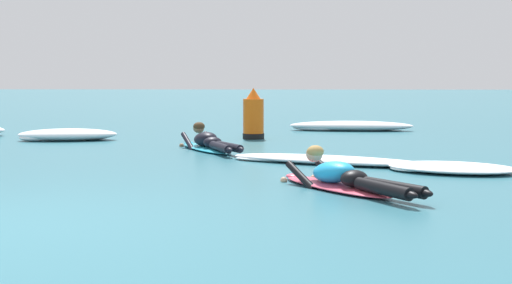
% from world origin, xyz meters
% --- Properties ---
extents(ground_plane, '(120.00, 120.00, 0.00)m').
position_xyz_m(ground_plane, '(0.00, 10.00, 0.00)').
color(ground_plane, '#2D6B7A').
extents(surfer_near, '(1.68, 2.28, 0.54)m').
position_xyz_m(surfer_near, '(3.35, 2.11, 0.14)').
color(surfer_near, '#E54C66').
rests_on(surfer_near, ground).
extents(surfer_far, '(1.48, 2.43, 0.55)m').
position_xyz_m(surfer_far, '(1.30, 6.53, 0.14)').
color(surfer_far, '#2DB2D1').
rests_on(surfer_far, ground).
extents(whitewater_front, '(2.04, 1.60, 0.13)m').
position_xyz_m(whitewater_front, '(5.05, 3.80, 0.06)').
color(whitewater_front, white).
rests_on(whitewater_front, ground).
extents(whitewater_mid_left, '(3.12, 0.99, 0.25)m').
position_xyz_m(whitewater_mid_left, '(4.37, 11.41, 0.11)').
color(whitewater_mid_left, white).
rests_on(whitewater_mid_left, ground).
extents(whitewater_back, '(2.15, 1.12, 0.25)m').
position_xyz_m(whitewater_back, '(-1.88, 8.46, 0.12)').
color(whitewater_back, white).
rests_on(whitewater_back, ground).
extents(whitewater_far_band, '(3.18, 1.79, 0.13)m').
position_xyz_m(whitewater_far_band, '(3.35, 4.67, 0.06)').
color(whitewater_far_band, white).
rests_on(whitewater_far_band, ground).
extents(channel_marker_buoy, '(0.47, 0.47, 1.11)m').
position_xyz_m(channel_marker_buoy, '(2.02, 9.01, 0.45)').
color(channel_marker_buoy, '#EA5B0F').
rests_on(channel_marker_buoy, ground).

